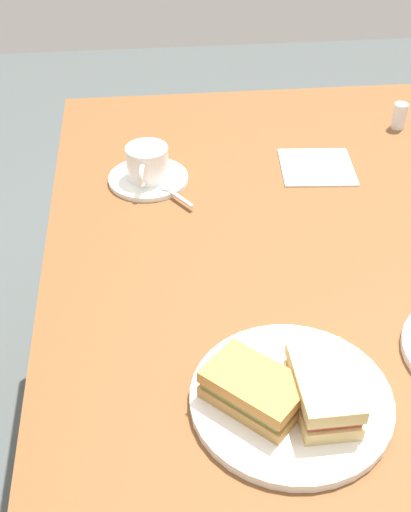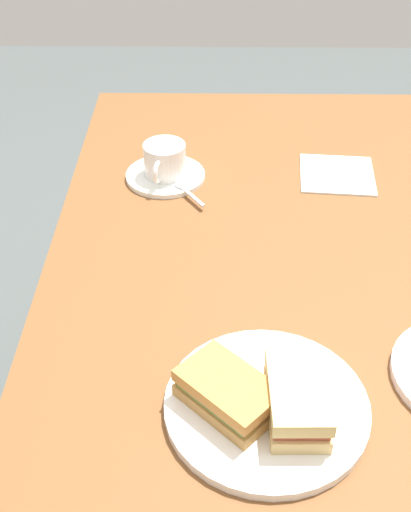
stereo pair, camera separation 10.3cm
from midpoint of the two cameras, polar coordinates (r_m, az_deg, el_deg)
The scene contains 9 objects.
ground_plane at distance 1.76m, azimuth 7.55°, elevation -20.19°, with size 6.00×6.00×0.00m, color #4B5151.
dining_table at distance 1.23m, azimuth 10.18°, elevation -2.96°, with size 1.33×0.89×0.77m.
sandwich_plate at distance 0.93m, azimuth 8.49°, elevation -12.73°, with size 0.28×0.28×0.01m, color white.
sandwich_front at distance 0.90m, azimuth 11.19°, elevation -12.05°, with size 0.13×0.08×0.06m.
sandwich_back at distance 0.90m, azimuth 5.29°, elevation -11.71°, with size 0.15×0.15×0.05m.
coffee_saucer at distance 1.37m, azimuth -1.30°, elevation 6.81°, with size 0.16×0.16×0.01m, color white.
coffee_cup at distance 1.35m, azimuth -1.35°, elevation 8.23°, with size 0.11×0.08×0.07m.
spoon at distance 1.31m, azimuth 0.49°, elevation 5.61°, with size 0.09×0.06×0.01m.
napkin at distance 1.42m, azimuth 13.25°, elevation 6.74°, with size 0.15×0.15×0.00m, color white.
Camera 2 is at (-0.91, 0.15, 1.49)m, focal length 46.76 mm.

